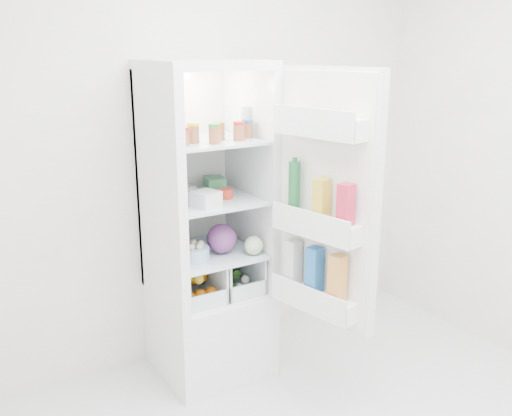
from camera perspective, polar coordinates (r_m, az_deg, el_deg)
room_walls at (r=2.22m, az=13.87°, el=8.33°), size 3.02×3.02×2.61m
refrigerator at (r=3.33m, az=-5.11°, el=-5.33°), size 0.60×0.60×1.80m
shelf_low at (r=3.25m, az=-4.65°, el=-4.44°), size 0.49×0.53×0.01m
shelf_mid at (r=3.16m, az=-4.77°, el=0.84°), size 0.49×0.53×0.02m
shelf_top at (r=3.09m, az=-4.91°, el=6.76°), size 0.49×0.53×0.02m
crisper_left at (r=3.25m, az=-6.53°, el=-6.96°), size 0.23×0.46×0.22m
crisper_right at (r=3.35m, az=-2.72°, el=-6.16°), size 0.23×0.46×0.22m
condiment_jars at (r=2.99m, az=-3.96°, el=7.43°), size 0.46×0.16×0.08m
squeeze_bottle at (r=3.16m, az=-1.25°, el=8.66°), size 0.05×0.05×0.17m
tub_white at (r=2.99m, az=-5.04°, el=0.91°), size 0.16×0.16×0.08m
tin_red at (r=3.15m, az=-3.04°, el=1.45°), size 0.08×0.08×0.05m
foil_tray at (r=3.27m, az=-7.82°, el=1.78°), size 0.18×0.13×0.04m
tub_green at (r=3.30m, az=-4.14°, el=2.38°), size 0.13×0.16×0.08m
red_cabbage at (r=3.20m, az=-3.45°, el=-3.07°), size 0.17×0.17×0.17m
bell_pepper at (r=3.10m, az=-6.95°, el=-4.36°), size 0.10×0.10×0.10m
mushroom_bowl at (r=3.12m, az=-6.12°, el=-4.55°), size 0.20×0.20×0.07m
salad_bag at (r=3.17m, az=-0.23°, el=-3.77°), size 0.11×0.11×0.11m
citrus_pile at (r=3.25m, az=-6.37°, el=-7.50°), size 0.20×0.31×0.16m
veg_pile at (r=3.37m, az=-2.62°, el=-6.89°), size 0.16×0.30×0.10m
fridge_door at (r=2.87m, az=6.85°, el=0.14°), size 0.28×0.60×1.30m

